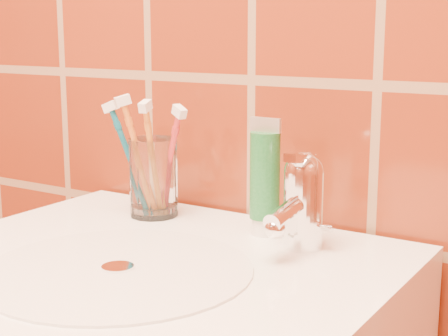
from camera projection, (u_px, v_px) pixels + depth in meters
The scene contains 7 objects.
glass_tumbler at pixel (153, 177), 0.97m from camera, with size 0.07×0.07×0.11m, color white.
toothpaste_tube at pixel (265, 181), 0.88m from camera, with size 0.04×0.04×0.15m.
faucet at pixel (302, 197), 0.82m from camera, with size 0.05×0.11×0.12m.
toothbrush_0 at pixel (140, 158), 0.95m from camera, with size 0.05×0.06×0.18m, color #CA6D23, non-canonical shape.
toothbrush_1 at pixel (153, 161), 0.94m from camera, with size 0.03×0.06×0.18m, color orange, non-canonical shape.
toothbrush_2 at pixel (131, 160), 0.97m from camera, with size 0.09×0.03×0.17m, color #0D556F, non-canonical shape.
toothbrush_3 at pixel (169, 163), 0.95m from camera, with size 0.08×0.04×0.17m, color #B4262C, non-canonical shape.
Camera 1 is at (0.48, 0.37, 1.11)m, focal length 55.00 mm.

